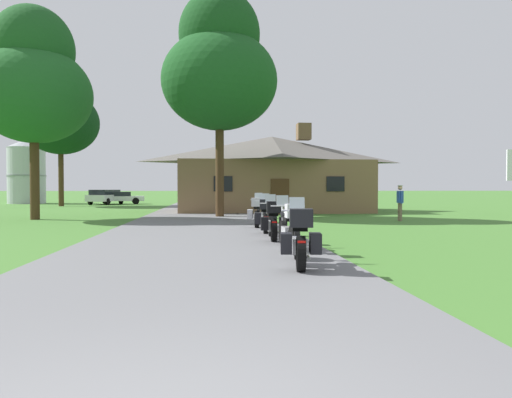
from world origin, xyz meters
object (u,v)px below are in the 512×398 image
at_px(motorcycle_black_farthest_in_row, 257,212).
at_px(metal_silo_distant, 27,171).
at_px(tree_left_near, 34,81).
at_px(parked_white_sedan_far_left, 121,198).
at_px(motorcycle_black_third_in_row, 273,221).
at_px(tree_by_lodge_front, 220,67).
at_px(tree_left_far, 60,114).
at_px(parked_white_suv_far_left, 106,196).
at_px(motorcycle_blue_nearest_to_camera, 300,238).
at_px(bystander_blue_shirt_near_lodge, 400,201).
at_px(motorcycle_black_second_in_row, 289,226).
at_px(motorcycle_blue_fourth_in_row, 265,216).

xyz_separation_m(motorcycle_black_farthest_in_row, metal_silo_distant, (-20.41, 30.98, 2.65)).
distance_m(tree_left_near, parked_white_sedan_far_left, 23.01).
distance_m(motorcycle_black_third_in_row, tree_by_lodge_front, 13.43).
distance_m(tree_left_far, parked_white_suv_far_left, 8.74).
distance_m(motorcycle_blue_nearest_to_camera, tree_left_far, 36.47).
relative_size(motorcycle_blue_nearest_to_camera, tree_left_near, 0.20).
bearing_deg(parked_white_suv_far_left, tree_left_far, -110.27).
xyz_separation_m(bystander_blue_shirt_near_lodge, metal_silo_distant, (-27.49, 27.69, 2.31)).
relative_size(tree_left_near, parked_white_suv_far_left, 2.13).
relative_size(motorcycle_black_second_in_row, motorcycle_black_farthest_in_row, 1.00).
bearing_deg(motorcycle_blue_fourth_in_row, metal_silo_distant, 126.54).
bearing_deg(tree_by_lodge_front, motorcycle_black_second_in_row, -83.64).
bearing_deg(tree_left_far, motorcycle_black_second_in_row, -63.74).
relative_size(tree_left_far, parked_white_sedan_far_left, 2.72).
bearing_deg(parked_white_sedan_far_left, motorcycle_blue_nearest_to_camera, -175.77).
distance_m(motorcycle_black_second_in_row, motorcycle_black_farthest_in_row, 6.60).
bearing_deg(tree_by_lodge_front, parked_white_sedan_far_left, 113.17).
distance_m(bystander_blue_shirt_near_lodge, metal_silo_distant, 39.09).
xyz_separation_m(motorcycle_black_second_in_row, motorcycle_black_third_in_row, (-0.14, 2.05, -0.01)).
bearing_deg(parked_white_suv_far_left, motorcycle_black_third_in_row, -55.65).
bearing_deg(tree_left_far, tree_by_lodge_front, -51.49).
height_order(motorcycle_black_farthest_in_row, tree_by_lodge_front, tree_by_lodge_front).
xyz_separation_m(tree_by_lodge_front, parked_white_sedan_far_left, (-9.17, 21.44, -7.23)).
bearing_deg(tree_left_far, bystander_blue_shirt_near_lodge, -42.78).
height_order(motorcycle_blue_nearest_to_camera, motorcycle_black_second_in_row, same).
distance_m(motorcycle_blue_fourth_in_row, tree_left_far, 30.50).
height_order(motorcycle_black_farthest_in_row, parked_white_suv_far_left, parked_white_suv_far_left).
xyz_separation_m(tree_left_near, metal_silo_distant, (-9.97, 25.05, -3.52)).
height_order(motorcycle_blue_nearest_to_camera, motorcycle_black_third_in_row, same).
bearing_deg(motorcycle_black_second_in_row, tree_by_lodge_front, 94.78).
bearing_deg(bystander_blue_shirt_near_lodge, metal_silo_distant, -129.97).
height_order(motorcycle_black_third_in_row, tree_left_near, tree_left_near).
relative_size(motorcycle_black_second_in_row, tree_left_near, 0.20).
xyz_separation_m(bystander_blue_shirt_near_lodge, tree_left_far, (-21.76, 20.14, 7.00)).
distance_m(motorcycle_blue_nearest_to_camera, tree_by_lodge_front, 17.49).
xyz_separation_m(motorcycle_blue_nearest_to_camera, tree_left_near, (-10.33, 15.12, 6.17)).
bearing_deg(motorcycle_black_second_in_row, motorcycle_black_third_in_row, 92.25).
bearing_deg(motorcycle_black_third_in_row, tree_by_lodge_front, 100.40).
height_order(tree_left_far, parked_white_suv_far_left, tree_left_far).
xyz_separation_m(motorcycle_black_farthest_in_row, tree_left_far, (-14.68, 23.42, 7.34)).
distance_m(motorcycle_blue_nearest_to_camera, metal_silo_distant, 45.09).
distance_m(motorcycle_black_second_in_row, motorcycle_black_third_in_row, 2.05).
bearing_deg(parked_white_sedan_far_left, tree_left_near, 168.84).
relative_size(motorcycle_blue_nearest_to_camera, motorcycle_black_third_in_row, 1.00).
bearing_deg(bystander_blue_shirt_near_lodge, motorcycle_black_farthest_in_row, -59.88).
distance_m(motorcycle_black_farthest_in_row, tree_by_lodge_front, 9.95).
relative_size(motorcycle_blue_fourth_in_row, parked_white_sedan_far_left, 0.47).
distance_m(motorcycle_blue_fourth_in_row, metal_silo_distant, 39.12).
bearing_deg(motorcycle_blue_nearest_to_camera, parked_white_suv_far_left, 115.48).
relative_size(motorcycle_blue_nearest_to_camera, tree_left_far, 0.17).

